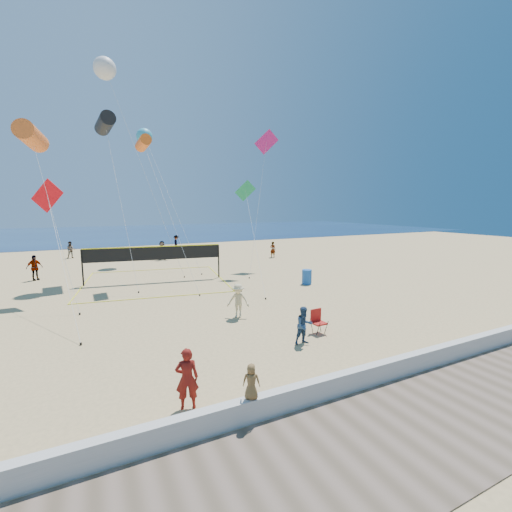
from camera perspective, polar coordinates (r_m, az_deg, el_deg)
name	(u,v)px	position (r m, az deg, el deg)	size (l,w,h in m)	color
ground	(245,361)	(12.10, -1.77, -17.15)	(120.00, 120.00, 0.00)	tan
ocean	(113,233)	(72.27, -22.74, 3.55)	(140.00, 50.00, 0.03)	#10214F
seawall	(294,397)	(9.63, 6.29, -22.34)	(32.00, 0.30, 0.60)	beige
boardwalk	(345,457)	(8.48, 14.67, -29.72)	(32.00, 3.60, 0.03)	brown
woman	(187,378)	(9.49, -11.44, -19.37)	(0.60, 0.39, 1.63)	#65120D
toddler	(251,382)	(8.73, -0.79, -20.19)	(0.43, 0.28, 0.87)	brown
bystander_a	(304,325)	(13.34, 8.02, -11.38)	(0.71, 0.55, 1.45)	navy
bystander_b	(238,301)	(16.22, -2.99, -7.43)	(1.04, 0.60, 1.61)	#CBBA87
far_person_0	(34,268)	(28.75, -32.99, -1.64)	(1.06, 0.44, 1.80)	gray
far_person_1	(162,250)	(34.56, -15.39, 0.91)	(1.72, 0.55, 1.85)	gray
far_person_2	(273,249)	(35.06, 2.82, 1.10)	(0.59, 0.39, 1.61)	gray
far_person_3	(71,250)	(39.08, -28.48, 0.91)	(0.83, 0.64, 1.70)	gray
far_person_4	(176,243)	(41.20, -13.13, 2.13)	(1.19, 0.69, 1.85)	gray
camp_chair	(318,320)	(14.57, 10.22, -10.41)	(0.56, 0.69, 1.10)	#A31612
trash_barrel	(307,277)	(23.28, 8.46, -3.46)	(0.65, 0.65, 0.97)	#1952A5
volleyball_net	(154,257)	(24.66, -16.62, -0.21)	(10.49, 10.36, 2.47)	black
kite_0	(31,137)	(22.71, -33.36, 16.29)	(2.55, 5.59, 9.56)	orange
kite_1	(105,123)	(27.93, -23.86, 19.56)	(1.66, 7.41, 11.66)	black
kite_2	(143,143)	(24.57, -18.26, 17.41)	(2.48, 6.01, 9.75)	orange
kite_3	(48,200)	(21.79, -31.32, 7.93)	(2.21, 8.65, 6.69)	red
kite_4	(246,195)	(25.68, -1.64, 10.06)	(2.88, 7.53, 7.15)	#1E9552
kite_5	(266,146)	(30.55, 1.67, 17.79)	(5.01, 5.14, 11.71)	#C01C6E
kite_6	(105,68)	(29.12, -23.90, 26.67)	(5.40, 4.06, 15.46)	silver
kite_7	(144,136)	(34.71, -18.10, 18.42)	(3.33, 9.78, 12.25)	teal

